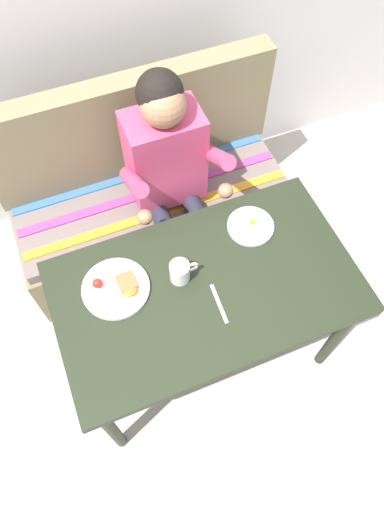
% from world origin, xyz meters
% --- Properties ---
extents(ground_plane, '(8.00, 8.00, 0.00)m').
position_xyz_m(ground_plane, '(0.00, 0.00, 0.00)').
color(ground_plane, '#AEA79C').
extents(table, '(1.20, 0.70, 0.73)m').
position_xyz_m(table, '(0.00, 0.00, 0.65)').
color(table, black).
rests_on(table, ground).
extents(couch, '(1.44, 0.56, 1.00)m').
position_xyz_m(couch, '(0.00, 0.76, 0.33)').
color(couch, '#736A4B').
rests_on(couch, ground).
extents(person, '(0.45, 0.61, 1.21)m').
position_xyz_m(person, '(0.07, 0.59, 0.74)').
color(person, '#B63D61').
rests_on(person, ground).
extents(plate_breakfast, '(0.27, 0.27, 0.05)m').
position_xyz_m(plate_breakfast, '(-0.33, 0.12, 0.74)').
color(plate_breakfast, white).
rests_on(plate_breakfast, table).
extents(plate_eggs, '(0.20, 0.20, 0.04)m').
position_xyz_m(plate_eggs, '(0.28, 0.18, 0.74)').
color(plate_eggs, white).
rests_on(plate_eggs, table).
extents(coffee_mug, '(0.12, 0.08, 0.10)m').
position_xyz_m(coffee_mug, '(-0.08, 0.07, 0.78)').
color(coffee_mug, white).
rests_on(coffee_mug, table).
extents(fork, '(0.02, 0.17, 0.00)m').
position_xyz_m(fork, '(0.01, -0.09, 0.73)').
color(fork, silver).
rests_on(fork, table).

